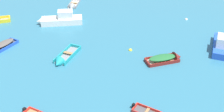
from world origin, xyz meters
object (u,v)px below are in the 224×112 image
(rowboat_maroon_near_camera, at_px, (168,58))
(motor_launch_white_midfield_right, at_px, (59,20))
(rowboat_grey_near_right, at_px, (73,6))
(mooring_buoy_between_boats_right, at_px, (130,50))
(mooring_buoy_midfield, at_px, (186,20))
(rowboat_turquoise_back_row_right, at_px, (62,60))
(motor_launch_blue_far_left, at_px, (221,43))

(rowboat_maroon_near_camera, height_order, motor_launch_white_midfield_right, motor_launch_white_midfield_right)
(rowboat_grey_near_right, relative_size, rowboat_maroon_near_camera, 0.93)
(rowboat_maroon_near_camera, relative_size, mooring_buoy_between_boats_right, 9.83)
(mooring_buoy_between_boats_right, distance_m, mooring_buoy_midfield, 12.14)
(rowboat_turquoise_back_row_right, bearing_deg, rowboat_maroon_near_camera, 11.06)
(rowboat_turquoise_back_row_right, distance_m, rowboat_maroon_near_camera, 11.65)
(rowboat_grey_near_right, height_order, rowboat_turquoise_back_row_right, rowboat_turquoise_back_row_right)
(rowboat_turquoise_back_row_right, relative_size, rowboat_maroon_near_camera, 1.08)
(mooring_buoy_midfield, bearing_deg, motor_launch_white_midfield_right, -165.58)
(rowboat_turquoise_back_row_right, height_order, motor_launch_white_midfield_right, motor_launch_white_midfield_right)
(rowboat_maroon_near_camera, bearing_deg, mooring_buoy_between_boats_right, 161.73)
(mooring_buoy_between_boats_right, height_order, mooring_buoy_midfield, mooring_buoy_between_boats_right)
(rowboat_turquoise_back_row_right, height_order, mooring_buoy_midfield, rowboat_turquoise_back_row_right)
(rowboat_grey_near_right, relative_size, mooring_buoy_between_boats_right, 9.09)
(motor_launch_blue_far_left, relative_size, motor_launch_white_midfield_right, 0.94)
(rowboat_grey_near_right, relative_size, rowboat_turquoise_back_row_right, 0.86)
(mooring_buoy_midfield, bearing_deg, rowboat_maroon_near_camera, -102.43)
(mooring_buoy_between_boats_right, bearing_deg, rowboat_turquoise_back_row_right, -152.55)
(rowboat_turquoise_back_row_right, distance_m, motor_launch_white_midfield_right, 9.86)
(motor_launch_white_midfield_right, bearing_deg, mooring_buoy_midfield, 14.42)
(rowboat_maroon_near_camera, height_order, mooring_buoy_midfield, rowboat_maroon_near_camera)
(mooring_buoy_midfield, bearing_deg, mooring_buoy_between_boats_right, -124.52)
(rowboat_maroon_near_camera, bearing_deg, rowboat_grey_near_right, 138.99)
(motor_launch_blue_far_left, distance_m, mooring_buoy_between_boats_right, 10.79)
(rowboat_turquoise_back_row_right, xyz_separation_m, motor_launch_white_midfield_right, (-3.65, 9.15, 0.42))
(motor_launch_blue_far_left, height_order, mooring_buoy_between_boats_right, motor_launch_blue_far_left)
(rowboat_grey_near_right, xyz_separation_m, mooring_buoy_between_boats_right, (10.62, -11.58, -0.17))
(rowboat_turquoise_back_row_right, bearing_deg, motor_launch_blue_far_left, 19.49)
(rowboat_maroon_near_camera, distance_m, mooring_buoy_between_boats_right, 4.60)
(rowboat_turquoise_back_row_right, relative_size, motor_launch_white_midfield_right, 0.71)
(motor_launch_blue_far_left, relative_size, mooring_buoy_between_boats_right, 13.91)
(motor_launch_white_midfield_right, height_order, mooring_buoy_midfield, motor_launch_white_midfield_right)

